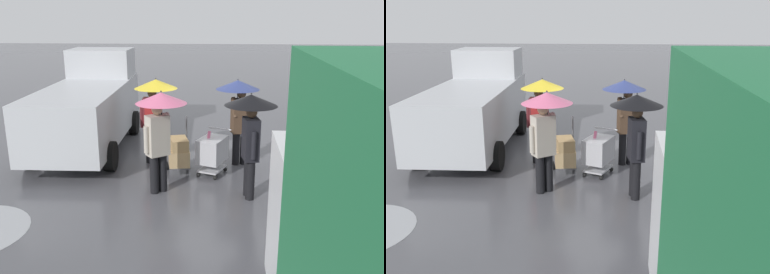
{
  "view_description": "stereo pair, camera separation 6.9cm",
  "coord_description": "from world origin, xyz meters",
  "views": [
    {
      "loc": [
        0.21,
        10.05,
        3.58
      ],
      "look_at": [
        0.76,
        1.48,
        1.05
      ],
      "focal_mm": 38.75,
      "sensor_mm": 36.0,
      "label": 1
    },
    {
      "loc": [
        0.14,
        10.05,
        3.58
      ],
      "look_at": [
        0.76,
        1.48,
        1.05
      ],
      "focal_mm": 38.75,
      "sensor_mm": 36.0,
      "label": 2
    }
  ],
  "objects": [
    {
      "name": "cargo_van_parked_right",
      "position": [
        3.77,
        -0.97,
        1.18
      ],
      "size": [
        2.3,
        5.39,
        2.6
      ],
      "color": "#B7BABF",
      "rests_on": "ground"
    },
    {
      "name": "shopping_cart_vendor",
      "position": [
        0.32,
        0.96,
        0.57
      ],
      "size": [
        0.82,
        0.97,
        1.04
      ],
      "color": "#B2B2B7",
      "rests_on": "ground"
    },
    {
      "name": "hand_dolly_boxes",
      "position": [
        1.1,
        0.96,
        0.51
      ],
      "size": [
        0.64,
        0.79,
        1.32
      ],
      "color": "#515156",
      "rests_on": "ground"
    },
    {
      "name": "pedestrian_far_side",
      "position": [
        -0.3,
        0.24,
        1.57
      ],
      "size": [
        1.04,
        1.04,
        2.15
      ],
      "color": "black",
      "rests_on": "ground"
    },
    {
      "name": "slush_patch_far_side",
      "position": [
        4.59,
        -0.91,
        0.0
      ],
      "size": [
        2.33,
        2.33,
        0.01
      ],
      "primitive_type": "cylinder",
      "color": "silver",
      "rests_on": "ground"
    },
    {
      "name": "pedestrian_black_side",
      "position": [
        1.75,
        0.26,
        1.57
      ],
      "size": [
        1.04,
        1.04,
        2.15
      ],
      "color": "black",
      "rests_on": "ground"
    },
    {
      "name": "pedestrian_pink_side",
      "position": [
        1.38,
        2.01,
        1.58
      ],
      "size": [
        1.04,
        1.04,
        2.15
      ],
      "color": "black",
      "rests_on": "ground"
    },
    {
      "name": "pedestrian_white_side",
      "position": [
        -0.44,
        2.14,
        1.58
      ],
      "size": [
        1.04,
        1.04,
        2.15
      ],
      "color": "black",
      "rests_on": "ground"
    },
    {
      "name": "ground_plane",
      "position": [
        0.0,
        0.0,
        0.0
      ],
      "size": [
        90.0,
        90.0,
        0.0
      ],
      "primitive_type": "plane",
      "color": "#4C4C51"
    }
  ]
}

